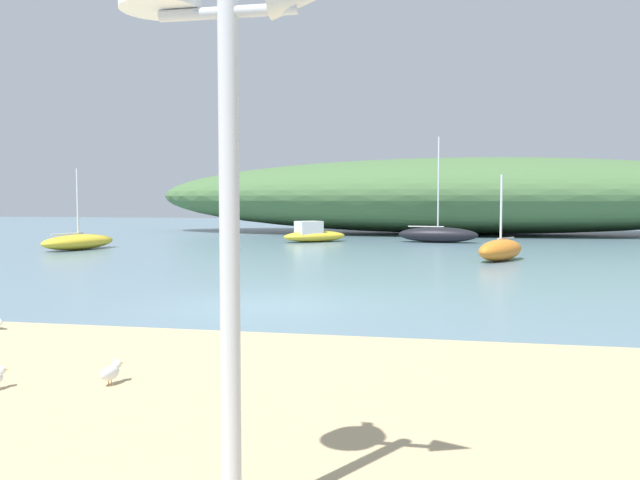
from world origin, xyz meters
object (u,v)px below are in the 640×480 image
(sailboat_centre_water, at_px, (438,234))
(motorboat_mid_channel, at_px, (313,234))
(mast_structure, at_px, (189,48))
(sailboat_east_reach, at_px, (500,250))
(sailboat_far_left, at_px, (78,242))
(seagull_mid_strand, at_px, (111,371))

(sailboat_centre_water, height_order, motorboat_mid_channel, sailboat_centre_water)
(motorboat_mid_channel, bearing_deg, sailboat_centre_water, 7.52)
(mast_structure, distance_m, sailboat_centre_water, 29.90)
(sailboat_east_reach, bearing_deg, mast_structure, -99.11)
(sailboat_far_left, relative_size, sailboat_centre_water, 0.76)
(sailboat_centre_water, relative_size, seagull_mid_strand, 14.72)
(sailboat_far_left, bearing_deg, seagull_mid_strand, -57.54)
(seagull_mid_strand, bearing_deg, motorboat_mid_channel, 97.28)
(mast_structure, height_order, seagull_mid_strand, mast_structure)
(mast_structure, xyz_separation_m, motorboat_mid_channel, (-5.39, 28.94, -2.66))
(motorboat_mid_channel, distance_m, seagull_mid_strand, 26.51)
(sailboat_centre_water, bearing_deg, sailboat_far_left, -152.76)
(mast_structure, bearing_deg, sailboat_centre_water, 88.34)
(sailboat_far_left, distance_m, sailboat_centre_water, 17.07)
(sailboat_centre_water, bearing_deg, motorboat_mid_channel, -172.48)
(mast_structure, distance_m, motorboat_mid_channel, 29.56)
(sailboat_east_reach, bearing_deg, sailboat_far_left, 174.29)
(sailboat_east_reach, height_order, seagull_mid_strand, sailboat_east_reach)
(sailboat_far_left, xyz_separation_m, seagull_mid_strand, (12.28, -19.31, -0.00))
(motorboat_mid_channel, bearing_deg, sailboat_far_left, -141.95)
(sailboat_east_reach, xyz_separation_m, seagull_mid_strand, (-5.27, -17.56, -0.05))
(sailboat_east_reach, relative_size, motorboat_mid_channel, 0.88)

